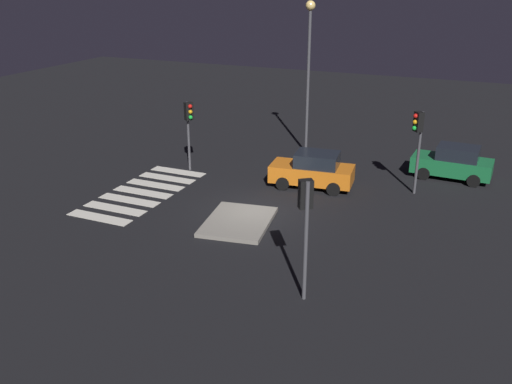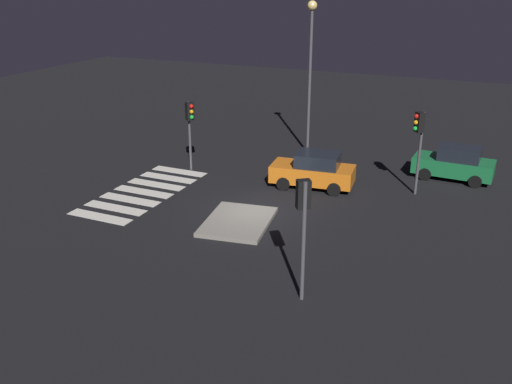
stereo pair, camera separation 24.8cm
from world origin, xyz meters
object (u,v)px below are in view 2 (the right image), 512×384
car_green (455,163)px  street_lamp (311,54)px  traffic_island (238,222)px  traffic_light_north (303,210)px  car_orange (314,170)px  traffic_light_south (190,119)px  traffic_light_west (419,133)px

car_green → street_lamp: (-1.31, -8.76, 5.08)m
traffic_island → street_lamp: street_lamp is taller
car_green → traffic_light_north: traffic_light_north is taller
car_orange → street_lamp: street_lamp is taller
car_orange → traffic_light_south: 7.34m
traffic_light_south → car_green: bearing=53.1°
car_green → car_orange: bearing=36.1°
traffic_island → traffic_light_south: (-5.39, -5.48, 2.86)m
car_orange → traffic_light_west: size_ratio=1.05×
traffic_island → car_orange: 5.97m
traffic_island → traffic_light_west: traffic_light_west is taller
traffic_island → traffic_light_west: bearing=136.4°
car_green → traffic_light_west: traffic_light_west is taller
traffic_light_south → car_orange: bearing=37.0°
car_green → traffic_light_west: (3.18, -1.61, 2.29)m
traffic_island → car_orange: size_ratio=0.92×
traffic_island → car_green: (-9.96, 8.06, 0.80)m
traffic_island → traffic_light_south: traffic_light_south is taller
traffic_island → car_green: 12.84m
car_orange → traffic_light_west: 5.49m
street_lamp → traffic_light_north: bearing=18.5°
traffic_light_north → traffic_light_west: traffic_light_north is taller
traffic_light_south → traffic_light_north: size_ratio=0.92×
street_lamp → car_green: bearing=81.5°
traffic_island → car_green: size_ratio=0.96×
traffic_island → traffic_light_west: (-6.78, 6.45, 3.09)m
traffic_light_west → street_lamp: bearing=-72.4°
traffic_island → car_orange: (-5.70, 1.57, 0.82)m
traffic_light_south → street_lamp: street_lamp is taller
traffic_light_west → street_lamp: (-4.49, -7.16, 2.79)m
traffic_light_south → traffic_island: bearing=-10.1°
traffic_light_west → traffic_light_south: bearing=-33.6°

